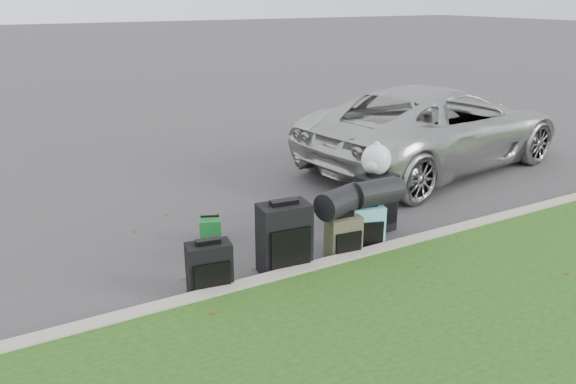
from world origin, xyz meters
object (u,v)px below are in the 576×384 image
suitcase_large_black_left (284,238)px  tote_green (211,230)px  suv (435,127)px  suitcase_large_black_right (375,203)px  suitcase_olive (343,238)px  tote_navy (279,225)px  suitcase_teal (367,228)px  suitcase_small_black (209,269)px

suitcase_large_black_left → tote_green: bearing=114.9°
suv → suitcase_large_black_right: (-2.70, -1.83, -0.34)m
suitcase_olive → tote_green: 1.68m
tote_green → tote_navy: tote_navy is taller
suv → suitcase_olive: (-3.53, -2.32, -0.45)m
suitcase_olive → suitcase_teal: 0.39m
suitcase_teal → tote_green: suitcase_teal is taller
suv → suitcase_large_black_left: bearing=108.4°
suitcase_teal → tote_navy: 1.13m
suitcase_small_black → suitcase_teal: suitcase_small_black is taller
suitcase_teal → suitcase_large_black_left: bearing=-161.2°
suitcase_large_black_right → suv: bearing=31.2°
suitcase_small_black → tote_green: bearing=76.8°
suv → suitcase_teal: bearing=116.1°
tote_green → tote_navy: size_ratio=1.00×
suv → suitcase_large_black_right: suv is taller
suv → suitcase_small_black: (-5.17, -2.32, -0.44)m
suitcase_olive → suitcase_small_black: bearing=-173.7°
suitcase_olive → suitcase_large_black_right: (0.83, 0.49, 0.11)m
suitcase_teal → tote_green: (-1.53, 1.15, -0.13)m
suitcase_olive → tote_navy: suitcase_olive is taller
suitcase_small_black → suitcase_teal: (2.03, 0.07, -0.00)m
suitcase_large_black_right → suitcase_large_black_left: bearing=-167.6°
tote_green → suv: bearing=36.4°
suitcase_small_black → suitcase_large_black_right: (2.47, 0.49, 0.10)m
suitcase_large_black_right → tote_navy: size_ratio=2.60×
suitcase_olive → suitcase_teal: suitcase_teal is taller
suitcase_small_black → tote_navy: size_ratio=1.92×
suitcase_olive → suitcase_teal: bearing=17.1°
suv → tote_navy: (-3.86, -1.39, -0.57)m
suitcase_teal → tote_navy: size_ratio=1.92×
suitcase_large_black_left → suitcase_large_black_right: 1.63m
suv → tote_green: bearing=93.8°
suitcase_small_black → tote_green: size_ratio=1.93×
suitcase_large_black_right → tote_green: 2.12m
suv → suitcase_large_black_right: bearing=114.7°
suitcase_olive → tote_green: (-1.14, 1.22, -0.12)m
suv → suitcase_olive: bearing=113.9°
suitcase_olive → tote_navy: size_ratio=1.82×
suitcase_small_black → suitcase_large_black_left: size_ratio=0.70×
suv → tote_green: (-4.68, -1.10, -0.57)m
suitcase_small_black → suitcase_olive: suitcase_small_black is taller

